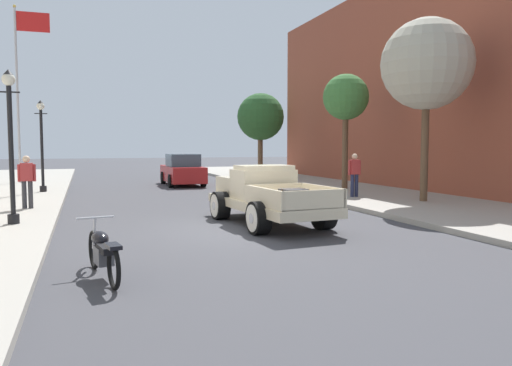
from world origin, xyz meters
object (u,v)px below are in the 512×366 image
street_lamp_near (10,135)px  car_background_red (183,171)px  pedestrian_sidewalk_left (27,179)px  pedestrian_sidewalk_right (355,172)px  flagpole (22,75)px  hotrod_truck_cream (265,195)px  street_tree_nearest (427,65)px  street_tree_second (346,98)px  street_tree_farthest (260,115)px  street_tree_third (261,117)px  motorcycle_parked (103,251)px  street_lamp_far (42,139)px

street_lamp_near → car_background_red: bearing=61.9°
pedestrian_sidewalk_left → pedestrian_sidewalk_right: size_ratio=1.00×
pedestrian_sidewalk_left → flagpole: size_ratio=0.18×
hotrod_truck_cream → pedestrian_sidewalk_right: bearing=38.4°
car_background_red → street_tree_nearest: 13.78m
pedestrian_sidewalk_right → street_lamp_near: bearing=-165.2°
street_tree_second → street_tree_farthest: (0.56, 13.30, -0.02)m
pedestrian_sidewalk_left → flagpole: bearing=96.1°
street_tree_second → street_tree_third: bearing=97.4°
street_lamp_near → street_tree_second: street_tree_second is taller
motorcycle_parked → street_tree_third: bearing=64.2°
car_background_red → street_lamp_far: street_lamp_far is taller
pedestrian_sidewalk_left → street_lamp_near: street_lamp_near is taller
motorcycle_parked → street_tree_second: (10.89, 11.91, 3.76)m
street_lamp_near → pedestrian_sidewalk_right: bearing=14.8°
car_background_red → flagpole: size_ratio=0.47×
pedestrian_sidewalk_left → street_tree_farthest: size_ratio=0.31×
street_lamp_near → street_tree_nearest: (13.04, 0.93, 2.52)m
pedestrian_sidewalk_right → street_tree_farthest: bearing=83.3°
pedestrian_sidewalk_right → street_lamp_near: size_ratio=0.43×
motorcycle_parked → street_tree_nearest: size_ratio=0.33×
street_tree_second → motorcycle_parked: bearing=-132.4°
pedestrian_sidewalk_right → street_tree_third: (0.29, 11.63, 2.70)m
hotrod_truck_cream → flagpole: (-7.62, 16.13, 5.02)m
street_tree_nearest → street_tree_farthest: (0.38, 18.66, -0.72)m
car_background_red → flagpole: flagpole is taller
street_tree_nearest → street_tree_second: (-0.18, 5.37, -0.70)m
pedestrian_sidewalk_left → pedestrian_sidewalk_right: bearing=-0.8°
street_tree_third → pedestrian_sidewalk_right: bearing=-91.4°
street_tree_nearest → street_tree_farthest: bearing=88.8°
motorcycle_parked → street_lamp_far: bearing=97.4°
street_lamp_near → flagpole: size_ratio=0.42×
street_lamp_near → street_lamp_far: bearing=89.7°
motorcycle_parked → car_background_red: bearing=75.5°
pedestrian_sidewalk_right → street_lamp_near: street_lamp_near is taller
flagpole → street_tree_nearest: flagpole is taller
hotrod_truck_cream → pedestrian_sidewalk_left: pedestrian_sidewalk_left is taller
hotrod_truck_cream → street_lamp_far: (-6.33, 10.16, 1.63)m
street_tree_second → street_lamp_near: bearing=-153.9°
hotrod_truck_cream → street_lamp_far: 12.08m
car_background_red → pedestrian_sidewalk_left: (-6.59, -9.20, 0.32)m
street_tree_third → street_tree_farthest: (1.65, 4.92, 0.40)m
street_lamp_near → street_tree_nearest: 13.31m
car_background_red → pedestrian_sidewalk_left: bearing=-125.6°
street_lamp_far → street_tree_farthest: bearing=38.0°
hotrod_truck_cream → street_tree_nearest: 8.09m
hotrod_truck_cream → motorcycle_parked: (-4.40, -4.60, -0.31)m
street_lamp_near → flagpole: (-1.25, 15.12, 3.39)m
hotrod_truck_cream → street_lamp_near: bearing=171.0°
pedestrian_sidewalk_right → flagpole: (-12.73, 12.07, 4.68)m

